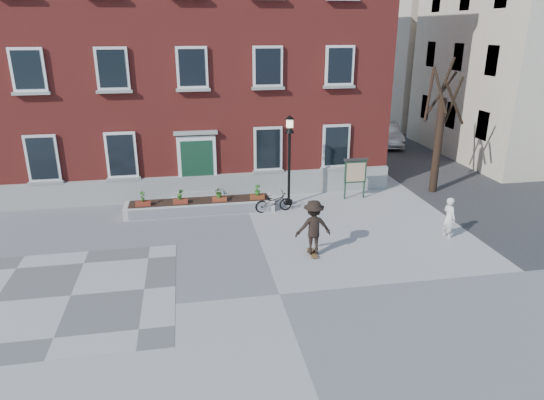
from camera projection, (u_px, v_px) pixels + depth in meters
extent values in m
plane|color=#9D9D9F|center=(279.00, 294.00, 14.17)|extent=(100.00, 100.00, 0.00)
cube|color=#5C5C5E|center=(71.00, 296.00, 14.09)|extent=(6.00, 6.00, 0.01)
imported|color=black|center=(274.00, 202.00, 20.43)|extent=(1.67, 0.75, 0.85)
imported|color=#B8BBBE|center=(385.00, 134.00, 32.05)|extent=(2.34, 4.70, 1.48)
imported|color=silver|center=(449.00, 218.00, 17.78)|extent=(0.48, 0.63, 1.56)
cube|color=maroon|center=(189.00, 56.00, 24.80)|extent=(18.00, 10.00, 12.00)
cube|color=#9C9C97|center=(198.00, 187.00, 21.88)|extent=(18.00, 0.24, 1.10)
cube|color=#ACACA6|center=(199.00, 198.00, 21.91)|extent=(2.60, 0.80, 0.20)
cube|color=#9D9D98|center=(199.00, 193.00, 21.99)|extent=(2.20, 0.50, 0.20)
cube|color=white|center=(197.00, 164.00, 21.55)|extent=(1.70, 0.12, 2.50)
cube|color=#153B26|center=(197.00, 166.00, 21.54)|extent=(1.40, 0.06, 2.30)
cube|color=#A5A5A0|center=(196.00, 133.00, 21.04)|extent=(1.90, 0.25, 0.15)
cube|color=silver|center=(42.00, 158.00, 20.28)|extent=(1.30, 0.10, 2.00)
cube|color=black|center=(42.00, 159.00, 20.23)|extent=(1.08, 0.04, 1.78)
cube|color=gray|center=(46.00, 183.00, 20.58)|extent=(1.44, 0.20, 0.12)
cube|color=white|center=(28.00, 70.00, 19.07)|extent=(1.30, 0.10, 1.70)
cube|color=black|center=(27.00, 70.00, 19.02)|extent=(1.08, 0.04, 1.48)
cube|color=#A4A49F|center=(31.00, 93.00, 19.32)|extent=(1.44, 0.20, 0.12)
cube|color=white|center=(121.00, 155.00, 20.81)|extent=(1.30, 0.10, 2.00)
cube|color=black|center=(121.00, 155.00, 20.77)|extent=(1.08, 0.04, 1.78)
cube|color=gray|center=(124.00, 179.00, 21.11)|extent=(1.44, 0.20, 0.12)
cube|color=silver|center=(112.00, 69.00, 19.61)|extent=(1.30, 0.10, 1.70)
cube|color=black|center=(112.00, 69.00, 19.56)|extent=(1.08, 0.04, 1.48)
cube|color=#9B9B96|center=(114.00, 92.00, 19.85)|extent=(1.44, 0.20, 0.12)
cube|color=white|center=(192.00, 67.00, 20.14)|extent=(1.30, 0.10, 1.70)
cube|color=black|center=(192.00, 68.00, 20.09)|extent=(1.08, 0.04, 1.48)
cube|color=#A6A6A1|center=(193.00, 90.00, 20.39)|extent=(1.44, 0.20, 0.12)
cube|color=silver|center=(268.00, 149.00, 21.88)|extent=(1.30, 0.10, 2.00)
cube|color=black|center=(268.00, 149.00, 21.84)|extent=(1.08, 0.04, 1.78)
cube|color=gray|center=(268.00, 172.00, 22.18)|extent=(1.44, 0.20, 0.12)
cube|color=silver|center=(268.00, 66.00, 20.67)|extent=(1.30, 0.10, 1.70)
cube|color=black|center=(268.00, 67.00, 20.63)|extent=(1.08, 0.04, 1.48)
cube|color=gray|center=(268.00, 88.00, 20.92)|extent=(1.44, 0.20, 0.12)
cube|color=silver|center=(336.00, 146.00, 22.42)|extent=(1.30, 0.10, 2.00)
cube|color=black|center=(336.00, 146.00, 22.37)|extent=(1.08, 0.04, 1.78)
cube|color=#9E9F99|center=(335.00, 168.00, 22.72)|extent=(1.44, 0.20, 0.12)
cube|color=white|center=(340.00, 65.00, 21.21)|extent=(1.30, 0.10, 1.70)
cube|color=black|center=(340.00, 66.00, 21.16)|extent=(1.08, 0.04, 1.48)
cube|color=gray|center=(339.00, 87.00, 21.46)|extent=(1.44, 0.20, 0.12)
cube|color=silver|center=(200.00, 206.00, 20.43)|extent=(6.20, 1.10, 0.50)
cube|color=#B6B6B6|center=(201.00, 211.00, 19.91)|extent=(5.80, 0.02, 0.40)
cube|color=black|center=(200.00, 201.00, 20.34)|extent=(5.80, 0.90, 0.06)
cube|color=maroon|center=(143.00, 204.00, 19.69)|extent=(0.60, 0.25, 0.20)
imported|color=#2C621D|center=(142.00, 196.00, 19.58)|extent=(0.24, 0.24, 0.45)
cube|color=maroon|center=(181.00, 202.00, 19.94)|extent=(0.60, 0.25, 0.20)
imported|color=#326C20|center=(180.00, 194.00, 19.83)|extent=(0.25, 0.25, 0.45)
cube|color=#943920|center=(219.00, 199.00, 20.21)|extent=(0.60, 0.25, 0.20)
imported|color=#325E1C|center=(219.00, 192.00, 20.10)|extent=(0.40, 0.40, 0.45)
cube|color=brown|center=(257.00, 197.00, 20.48)|extent=(0.60, 0.25, 0.20)
imported|color=#2A671E|center=(257.00, 190.00, 20.37)|extent=(0.25, 0.25, 0.45)
cylinder|color=black|center=(438.00, 146.00, 22.35)|extent=(0.36, 0.36, 4.40)
cylinder|color=#302315|center=(453.00, 100.00, 21.74)|extent=(0.12, 1.12, 2.23)
cylinder|color=black|center=(441.00, 93.00, 22.08)|extent=(1.18, 0.49, 1.97)
cylinder|color=black|center=(430.00, 94.00, 21.81)|extent=(0.88, 1.14, 2.35)
cylinder|color=black|center=(440.00, 91.00, 21.25)|extent=(0.60, 0.77, 1.90)
cylinder|color=black|center=(454.00, 103.00, 21.12)|extent=(1.39, 0.55, 1.95)
cylinder|color=black|center=(448.00, 75.00, 21.44)|extent=(0.43, 0.48, 1.58)
cube|color=#3A393C|center=(402.00, 143.00, 32.86)|extent=(8.00, 36.00, 0.01)
cube|color=beige|center=(541.00, 34.00, 27.81)|extent=(10.00, 11.00, 14.00)
cube|color=beige|center=(437.00, 39.00, 39.10)|extent=(10.00, 11.00, 13.00)
cube|color=black|center=(483.00, 125.00, 25.52)|extent=(0.08, 1.00, 1.50)
cube|color=black|center=(451.00, 115.00, 28.49)|extent=(0.08, 1.00, 1.50)
cube|color=black|center=(426.00, 107.00, 31.46)|extent=(0.08, 1.00, 1.50)
cube|color=black|center=(493.00, 61.00, 24.42)|extent=(0.08, 1.00, 1.50)
cube|color=black|center=(459.00, 57.00, 27.38)|extent=(0.08, 1.00, 1.50)
cube|color=black|center=(431.00, 54.00, 30.35)|extent=(0.08, 1.00, 1.50)
cylinder|color=black|center=(289.00, 202.00, 21.38)|extent=(0.32, 0.32, 0.20)
cylinder|color=black|center=(289.00, 169.00, 20.88)|extent=(0.12, 0.12, 3.20)
cone|color=black|center=(290.00, 129.00, 20.29)|extent=(0.40, 0.40, 0.30)
cube|color=#FFF7BB|center=(290.00, 123.00, 20.21)|extent=(0.24, 0.24, 0.34)
cone|color=black|center=(290.00, 117.00, 20.12)|extent=(0.40, 0.40, 0.16)
cylinder|color=#1A3424|center=(345.00, 180.00, 21.79)|extent=(0.08, 0.08, 1.80)
cylinder|color=#1A3422|center=(364.00, 179.00, 21.94)|extent=(0.08, 0.08, 1.80)
cube|color=#1B3725|center=(355.00, 172.00, 21.75)|extent=(1.00, 0.10, 1.00)
cube|color=beige|center=(356.00, 172.00, 21.69)|extent=(0.85, 0.02, 0.85)
cube|color=#332E2C|center=(356.00, 160.00, 21.56)|extent=(1.10, 0.16, 0.10)
cube|color=brown|center=(313.00, 253.00, 16.64)|extent=(0.22, 0.78, 0.03)
cylinder|color=black|center=(312.00, 258.00, 16.38)|extent=(0.03, 0.05, 0.05)
cylinder|color=black|center=(317.00, 257.00, 16.41)|extent=(0.03, 0.05, 0.05)
cylinder|color=black|center=(308.00, 250.00, 16.90)|extent=(0.03, 0.05, 0.05)
cylinder|color=black|center=(313.00, 250.00, 16.93)|extent=(0.03, 0.05, 0.05)
imported|color=black|center=(313.00, 227.00, 16.32)|extent=(1.23, 0.71, 1.89)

